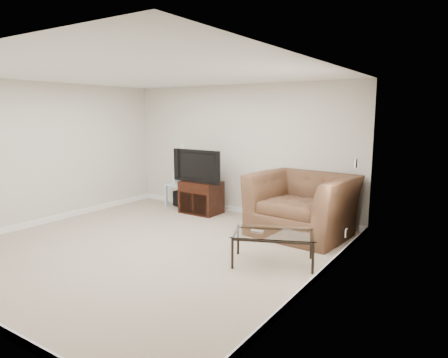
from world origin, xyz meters
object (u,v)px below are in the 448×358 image
Objects in this scene: recliner at (302,194)px; coffee_table at (273,248)px; subwoofer at (183,198)px; television at (200,165)px; tv_stand at (201,197)px; side_table at (181,195)px.

recliner is 1.42× the size of coffee_table.
recliner reaches higher than coffee_table.
coffee_table is at bearing -31.78° from subwoofer.
recliner is (2.22, -0.22, -0.29)m from television.
subwoofer is 2.97m from recliner.
television is 2.25m from recliner.
television is 3.27× the size of subwoofer.
tv_stand is 1.51× the size of side_table.
recliner is at bearing -5.44° from tv_stand.
side_table is at bearing 160.85° from television.
tv_stand is at bearing 90.41° from television.
tv_stand is at bearing -20.37° from subwoofer.
subwoofer is (0.03, 0.02, -0.07)m from side_table.
side_table is 0.33× the size of recliner.
coffee_table is (3.06, -1.90, 0.04)m from subwoofer.
tv_stand is 0.64m from television.
side_table is (-0.70, 0.23, -0.07)m from tv_stand.
subwoofer is at bearing 160.71° from tv_stand.
side_table is 0.47× the size of coffee_table.
subwoofer is (-0.66, 0.25, -0.15)m from tv_stand.
tv_stand is at bearing 178.71° from recliner.
television is 0.67× the size of recliner.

